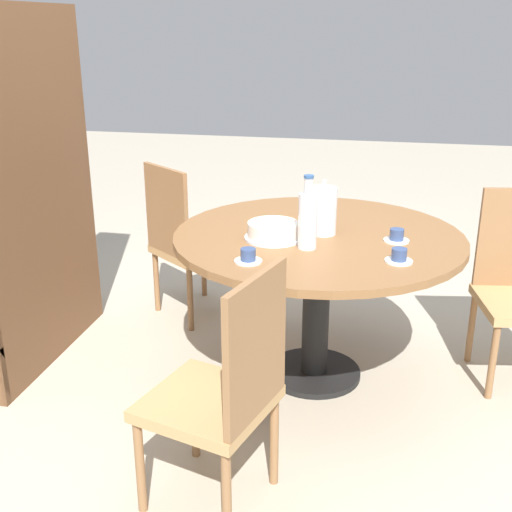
# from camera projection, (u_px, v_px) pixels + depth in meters

# --- Properties ---
(ground_plane) EXTENTS (14.00, 14.00, 0.00)m
(ground_plane) POSITION_uv_depth(u_px,v_px,m) (314.00, 375.00, 3.27)
(ground_plane) COLOR #B2A893
(dining_table) EXTENTS (1.37, 1.37, 0.76)m
(dining_table) POSITION_uv_depth(u_px,v_px,m) (318.00, 259.00, 3.06)
(dining_table) COLOR black
(dining_table) RESTS_ON ground_plane
(chair_a) EXTENTS (0.59, 0.59, 0.94)m
(chair_a) POSITION_uv_depth(u_px,v_px,m) (186.00, 241.00, 3.78)
(chair_a) COLOR olive
(chair_a) RESTS_ON ground_plane
(chair_b) EXTENTS (0.52, 0.52, 0.94)m
(chair_b) POSITION_uv_depth(u_px,v_px,m) (224.00, 390.00, 2.24)
(chair_b) COLOR olive
(chair_b) RESTS_ON ground_plane
(bookshelf) EXTENTS (1.04, 0.28, 1.78)m
(bookshelf) POSITION_uv_depth(u_px,v_px,m) (23.00, 198.00, 3.21)
(bookshelf) COLOR brown
(bookshelf) RESTS_ON ground_plane
(coffee_pot) EXTENTS (0.13, 0.13, 0.26)m
(coffee_pot) POSITION_uv_depth(u_px,v_px,m) (323.00, 209.00, 2.98)
(coffee_pot) COLOR silver
(coffee_pot) RESTS_ON dining_table
(water_bottle) EXTENTS (0.08, 0.08, 0.33)m
(water_bottle) POSITION_uv_depth(u_px,v_px,m) (308.00, 219.00, 2.78)
(water_bottle) COLOR silver
(water_bottle) RESTS_ON dining_table
(cake_main) EXTENTS (0.27, 0.27, 0.08)m
(cake_main) POSITION_uv_depth(u_px,v_px,m) (273.00, 231.00, 2.93)
(cake_main) COLOR silver
(cake_main) RESTS_ON dining_table
(cup_a) EXTENTS (0.12, 0.12, 0.06)m
(cup_a) POSITION_uv_depth(u_px,v_px,m) (399.00, 257.00, 2.65)
(cup_a) COLOR silver
(cup_a) RESTS_ON dining_table
(cup_b) EXTENTS (0.12, 0.12, 0.06)m
(cup_b) POSITION_uv_depth(u_px,v_px,m) (397.00, 236.00, 2.90)
(cup_b) COLOR silver
(cup_b) RESTS_ON dining_table
(cup_c) EXTENTS (0.12, 0.12, 0.06)m
(cup_c) POSITION_uv_depth(u_px,v_px,m) (248.00, 257.00, 2.65)
(cup_c) COLOR silver
(cup_c) RESTS_ON dining_table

